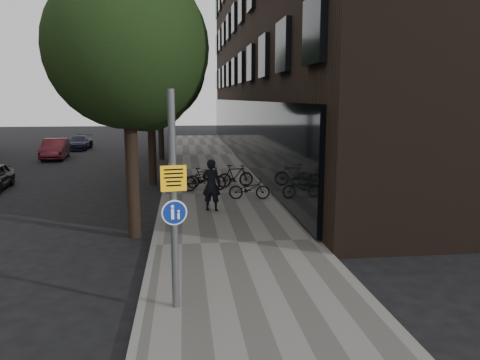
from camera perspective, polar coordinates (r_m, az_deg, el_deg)
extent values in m
plane|color=black|center=(9.66, 0.56, -14.21)|extent=(120.00, 120.00, 0.00)
cube|color=slate|center=(19.19, -2.56, -1.75)|extent=(4.50, 60.00, 0.12)
cube|color=slate|center=(19.15, -9.29, -1.88)|extent=(0.15, 60.00, 0.13)
cube|color=black|center=(32.61, 11.00, 18.70)|extent=(12.00, 40.00, 18.00)
cylinder|color=black|center=(13.52, -12.94, -0.32)|extent=(0.36, 0.36, 3.20)
sphere|color=black|center=(13.38, -13.58, 15.47)|extent=(4.40, 4.40, 4.40)
sphere|color=black|center=(14.08, -11.39, 11.18)|extent=(2.64, 2.64, 2.64)
cylinder|color=black|center=(21.91, -10.66, 3.63)|extent=(0.36, 0.36, 3.20)
sphere|color=black|center=(21.83, -10.98, 13.33)|extent=(5.00, 5.00, 5.00)
sphere|color=black|center=(22.56, -9.73, 10.71)|extent=(3.00, 3.00, 3.00)
cylinder|color=black|center=(30.86, -9.60, 5.46)|extent=(0.36, 0.36, 3.20)
sphere|color=black|center=(30.80, -9.81, 12.33)|extent=(5.00, 5.00, 5.00)
sphere|color=black|center=(31.56, -8.94, 10.48)|extent=(3.00, 3.00, 3.00)
cylinder|color=#595B5E|center=(8.47, -8.11, -2.67)|extent=(0.13, 0.13, 3.99)
cube|color=#FFB40D|center=(8.39, -8.18, 0.28)|extent=(0.46, 0.10, 0.46)
cylinder|color=navy|center=(8.51, -8.08, -3.84)|extent=(0.41, 0.08, 0.41)
cylinder|color=white|center=(8.51, -8.08, -3.84)|extent=(0.46, 0.09, 0.46)
imported|color=black|center=(16.04, -3.52, -0.61)|extent=(0.76, 0.62, 1.79)
imported|color=black|center=(17.91, 1.14, -1.06)|extent=(1.61, 0.72, 0.82)
imported|color=black|center=(20.30, -0.59, 0.50)|extent=(1.72, 0.82, 0.99)
imported|color=black|center=(19.53, -4.43, 0.09)|extent=(1.92, 0.79, 0.98)
imported|color=black|center=(20.05, -4.50, 0.21)|extent=(1.54, 0.69, 0.89)
imported|color=maroon|center=(33.04, -21.61, 3.55)|extent=(1.75, 4.11, 1.32)
imported|color=#1B1D31|center=(38.52, -18.98, 4.34)|extent=(1.57, 3.73, 1.08)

